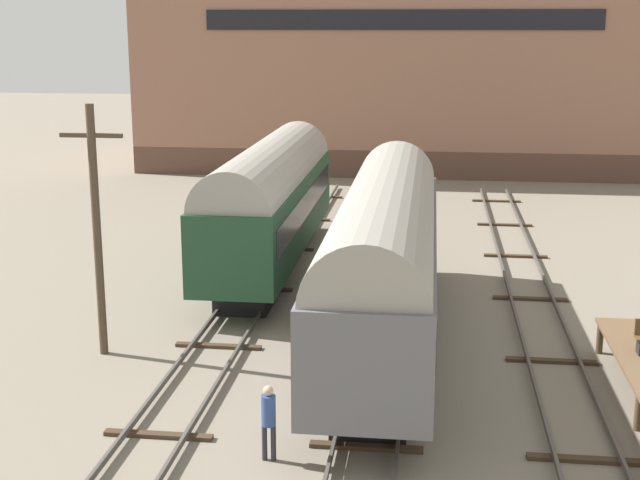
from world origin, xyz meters
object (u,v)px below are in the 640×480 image
Objects in this scene: train_car_grey at (385,251)px; person_worker at (269,416)px; train_car_green at (271,197)px; utility_pole at (97,227)px.

person_worker is (-2.10, -7.78, -1.84)m from train_car_grey.
train_car_green is 16.12m from person_worker.
train_car_green is 10.42m from utility_pole.
train_car_grey is 1.12× the size of train_car_green.
person_worker is at bearing -105.13° from train_car_grey.
utility_pole reaches higher than person_worker.
person_worker is (2.79, -15.78, -1.82)m from train_car_green.
person_worker is at bearing -79.98° from train_car_green.
train_car_green is 8.57× the size of person_worker.
person_worker is 0.24× the size of utility_pole.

